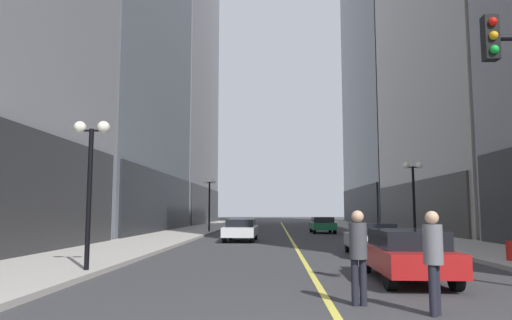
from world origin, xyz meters
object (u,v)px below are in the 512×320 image
object	(u,v)px
car_green	(322,224)
street_lamp_left_far	(209,193)
car_white	(241,229)
pedestrian_with_orange_bag	(358,249)
fire_hydrant_right	(511,253)
street_lamp_right_mid	(413,184)
pedestrian_in_grey_suit	(433,254)
car_silver	(371,238)
car_red	(405,253)
street_lamp_left_near	(90,161)

from	to	relation	value
car_green	street_lamp_left_far	size ratio (longest dim) A/B	0.92
car_white	pedestrian_with_orange_bag	bearing A→B (deg)	-79.26
pedestrian_with_orange_bag	fire_hydrant_right	xyz separation A→B (m)	(6.34, 7.05, -0.67)
pedestrian_with_orange_bag	street_lamp_right_mid	size ratio (longest dim) A/B	0.41
pedestrian_in_grey_suit	car_white	bearing A→B (deg)	103.49
car_white	street_lamp_left_far	size ratio (longest dim) A/B	1.05
car_white	fire_hydrant_right	size ratio (longest dim) A/B	5.81
car_silver	street_lamp_left_far	distance (m)	21.26
pedestrian_in_grey_suit	car_red	bearing A→B (deg)	81.32
car_green	fire_hydrant_right	size ratio (longest dim) A/B	5.10
street_lamp_left_far	car_red	bearing A→B (deg)	-71.34
car_silver	car_green	world-z (taller)	same
car_white	car_green	xyz separation A→B (m)	(5.96, 10.38, -0.00)
street_lamp_left_far	street_lamp_left_near	bearing A→B (deg)	-90.00
fire_hydrant_right	street_lamp_left_near	bearing A→B (deg)	-167.16
pedestrian_in_grey_suit	street_lamp_right_mid	distance (m)	17.71
car_silver	street_lamp_left_near	xyz separation A→B (m)	(-9.29, -6.21, 2.54)
car_green	pedestrian_in_grey_suit	xyz separation A→B (m)	(-1.16, -30.43, 0.35)
street_lamp_left_near	street_lamp_right_mid	xyz separation A→B (m)	(12.80, 12.10, 0.00)
pedestrian_with_orange_bag	car_green	bearing A→B (deg)	85.52
street_lamp_left_near	car_white	bearing A→B (deg)	77.70
fire_hydrant_right	pedestrian_in_grey_suit	bearing A→B (deg)	-123.31
pedestrian_in_grey_suit	fire_hydrant_right	world-z (taller)	pedestrian_in_grey_suit
car_green	pedestrian_in_grey_suit	bearing A→B (deg)	-92.17
street_lamp_left_far	fire_hydrant_right	bearing A→B (deg)	-59.00
street_lamp_left_near	car_red	bearing A→B (deg)	-4.85
car_silver	pedestrian_in_grey_suit	xyz separation A→B (m)	(-1.17, -11.06, 0.35)
car_white	pedestrian_with_orange_bag	world-z (taller)	pedestrian_with_orange_bag
car_red	car_white	bearing A→B (deg)	108.82
car_silver	car_green	size ratio (longest dim) A/B	1.01
car_silver	street_lamp_left_near	bearing A→B (deg)	-146.23
street_lamp_right_mid	fire_hydrant_right	xyz separation A→B (m)	(0.50, -9.06, -2.86)
car_silver	street_lamp_left_far	xyz separation A→B (m)	(-9.29, 18.95, 2.54)
car_red	street_lamp_right_mid	bearing A→B (deg)	72.50
car_green	street_lamp_left_near	bearing A→B (deg)	-109.93
car_white	street_lamp_left_far	world-z (taller)	street_lamp_left_far
street_lamp_left_near	street_lamp_right_mid	world-z (taller)	same
car_red	street_lamp_right_mid	distance (m)	13.70
pedestrian_with_orange_bag	street_lamp_left_far	world-z (taller)	street_lamp_left_far
car_red	street_lamp_left_near	world-z (taller)	street_lamp_left_near
car_silver	street_lamp_right_mid	size ratio (longest dim) A/B	0.93
car_white	pedestrian_in_grey_suit	bearing A→B (deg)	-76.51
street_lamp_left_near	street_lamp_left_far	distance (m)	25.16
pedestrian_with_orange_bag	street_lamp_right_mid	world-z (taller)	street_lamp_right_mid
pedestrian_in_grey_suit	street_lamp_right_mid	bearing A→B (deg)	74.57
street_lamp_left_far	street_lamp_right_mid	distance (m)	18.29
street_lamp_right_mid	car_red	bearing A→B (deg)	-107.50
fire_hydrant_right	car_silver	bearing A→B (deg)	141.57
car_silver	pedestrian_in_grey_suit	size ratio (longest dim) A/B	2.27
pedestrian_with_orange_bag	fire_hydrant_right	distance (m)	9.50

